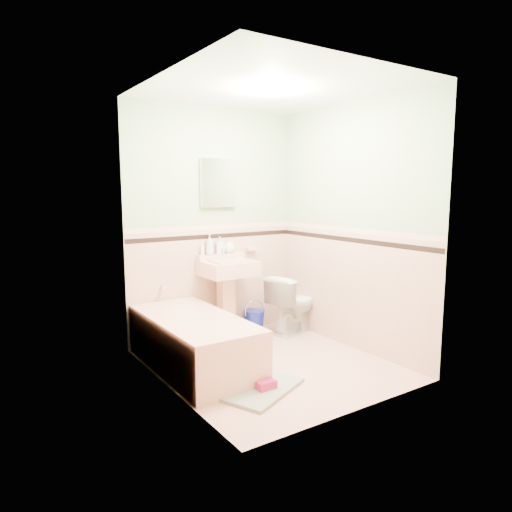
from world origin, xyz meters
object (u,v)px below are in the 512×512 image
toilet (294,303)px  bucket (254,321)px  sink (229,300)px  soap_bottle_right (229,245)px  soap_bottle_mid (220,245)px  shoe (267,385)px  medicine_cabinet (218,183)px  bathtub (194,344)px  soap_bottle_left (210,245)px

toilet → bucket: (-0.36, 0.27, -0.21)m
sink → soap_bottle_right: 0.61m
soap_bottle_mid → soap_bottle_right: 0.12m
bucket → soap_bottle_mid: bearing=168.1°
soap_bottle_mid → soap_bottle_right: size_ratio=1.13×
soap_bottle_right → bucket: 0.94m
soap_bottle_right → shoe: 1.87m
bucket → medicine_cabinet: bearing=163.9°
toilet → bathtub: bearing=89.1°
soap_bottle_mid → toilet: (0.76, -0.36, -0.69)m
medicine_cabinet → soap_bottle_mid: (-0.00, -0.03, -0.68)m
medicine_cabinet → shoe: 2.29m
bathtub → shoe: bathtub is taller
bathtub → medicine_cabinet: size_ratio=2.84×
soap_bottle_right → shoe: (-0.54, -1.51, -0.95)m
soap_bottle_mid → sink: bearing=-89.0°
medicine_cabinet → soap_bottle_right: medicine_cabinet is taller
medicine_cabinet → shoe: bearing=-105.5°
bathtub → toilet: (1.44, 0.35, 0.11)m
toilet → shoe: bearing=119.7°
sink → soap_bottle_right: size_ratio=5.22×
medicine_cabinet → toilet: bearing=-27.2°
sink → soap_bottle_mid: bearing=91.0°
medicine_cabinet → shoe: medicine_cabinet is taller
toilet → shoe: 1.68m
sink → soap_bottle_left: 0.64m
medicine_cabinet → soap_bottle_right: (0.11, -0.03, -0.69)m
medicine_cabinet → toilet: (0.76, -0.39, -1.37)m
sink → medicine_cabinet: medicine_cabinet is taller
soap_bottle_left → shoe: soap_bottle_left is taller
medicine_cabinet → soap_bottle_left: medicine_cabinet is taller
bathtub → soap_bottle_right: (0.79, 0.71, 0.79)m
soap_bottle_left → medicine_cabinet: bearing=13.0°
soap_bottle_mid → bathtub: bearing=-133.6°
soap_bottle_left → soap_bottle_right: soap_bottle_left is taller
bathtub → soap_bottle_left: soap_bottle_left is taller
sink → soap_bottle_left: (-0.13, 0.18, 0.60)m
sink → bucket: size_ratio=3.57×
medicine_cabinet → bucket: 1.63m
medicine_cabinet → soap_bottle_left: size_ratio=2.41×
soap_bottle_left → soap_bottle_right: size_ratio=1.32×
toilet → sink: bearing=62.1°
toilet → bucket: size_ratio=2.74×
bathtub → soap_bottle_left: 1.21m
toilet → shoe: toilet is taller
bathtub → soap_bottle_right: soap_bottle_right is taller
soap_bottle_right → toilet: size_ratio=0.25×
bathtub → soap_bottle_mid: size_ratio=8.00×
soap_bottle_left → shoe: bearing=-101.1°
soap_bottle_mid → soap_bottle_right: (0.12, 0.00, -0.01)m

